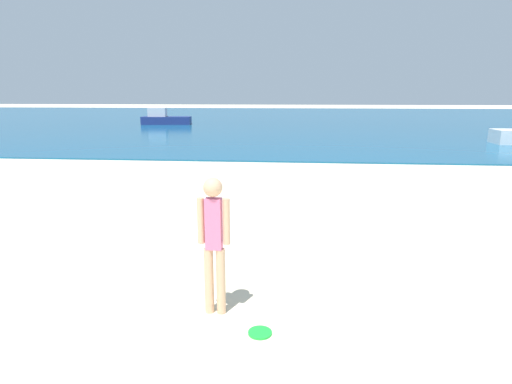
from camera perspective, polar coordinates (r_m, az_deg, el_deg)
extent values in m
cube|color=#14567F|center=(46.23, 4.66, 9.90)|extent=(160.00, 60.00, 0.06)
cylinder|color=#DDAD84|center=(5.23, -6.33, -11.79)|extent=(0.11, 0.11, 0.82)
cylinder|color=#DDAD84|center=(5.19, -4.74, -11.91)|extent=(0.11, 0.11, 0.82)
cube|color=pink|center=(4.95, -5.72, -4.30)|extent=(0.19, 0.12, 0.61)
sphere|color=#DDAD84|center=(4.84, -5.83, 0.62)|extent=(0.22, 0.22, 0.22)
cylinder|color=#DDAD84|center=(4.98, -7.43, -3.84)|extent=(0.08, 0.08, 0.55)
cylinder|color=#DDAD84|center=(4.91, -4.00, -4.00)|extent=(0.08, 0.08, 0.55)
cylinder|color=green|center=(4.95, 0.54, -18.42)|extent=(0.27, 0.27, 0.03)
cube|color=navy|center=(36.77, -11.96, 9.40)|extent=(4.15, 1.69, 0.65)
cube|color=silver|center=(36.88, -13.14, 10.42)|extent=(1.54, 1.04, 0.73)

